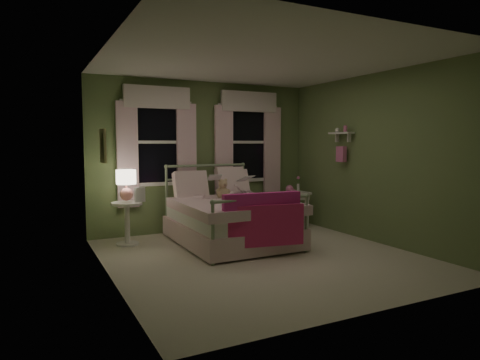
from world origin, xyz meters
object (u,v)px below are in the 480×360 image
child_left (202,183)px  table_lamp (126,182)px  child_right (234,179)px  teddy_bear (223,190)px  nightstand_left (127,217)px  nightstand_right (294,197)px  bed (230,219)px

child_left → table_lamp: bearing=-31.4°
child_left → table_lamp: size_ratio=1.45×
child_right → table_lamp: bearing=-22.2°
child_left → teddy_bear: child_left is taller
child_left → nightstand_left: (-1.16, 0.16, -0.49)m
nightstand_left → table_lamp: (0.00, 0.00, 0.54)m
table_lamp → child_left: bearing=-7.7°
child_right → nightstand_left: child_right is taller
child_left → table_lamp: child_left is taller
child_left → nightstand_right: child_left is taller
nightstand_left → child_left: bearing=-7.7°
nightstand_left → nightstand_right: same height
bed → nightstand_right: (1.55, 0.56, 0.17)m
teddy_bear → nightstand_right: bearing=10.5°
child_left → nightstand_right: size_ratio=1.05×
teddy_bear → nightstand_left: 1.52m
child_left → teddy_bear: 0.34m
nightstand_left → nightstand_right: 2.99m
bed → child_left: child_left is taller
teddy_bear → nightstand_right: (1.55, 0.29, -0.24)m
teddy_bear → table_lamp: table_lamp is taller
child_left → bed: bearing=99.7°
bed → nightstand_left: bearing=157.8°
table_lamp → nightstand_right: size_ratio=0.73×
bed → teddy_bear: 0.50m
nightstand_right → nightstand_left: bearing=179.5°
nightstand_left → nightstand_right: (2.99, -0.03, 0.13)m
child_right → nightstand_left: size_ratio=1.17×
table_lamp → bed: bearing=-22.2°
child_left → child_right: 0.56m
teddy_bear → child_right: bearing=29.5°
child_left → teddy_bear: bearing=126.8°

